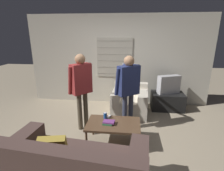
% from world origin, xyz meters
% --- Properties ---
extents(ground_plane, '(16.00, 16.00, 0.00)m').
position_xyz_m(ground_plane, '(0.00, 0.00, 0.00)').
color(ground_plane, gray).
extents(wall_back, '(5.20, 0.08, 2.55)m').
position_xyz_m(wall_back, '(-0.00, 2.03, 1.28)').
color(wall_back, '#BCB7A8').
rests_on(wall_back, ground_plane).
extents(couch_blue, '(1.94, 1.03, 0.84)m').
position_xyz_m(couch_blue, '(-0.32, -1.21, 0.33)').
color(couch_blue, '#4C3833').
rests_on(couch_blue, ground_plane).
extents(armchair_beige, '(0.94, 0.94, 0.76)m').
position_xyz_m(armchair_beige, '(0.37, 1.27, 0.32)').
color(armchair_beige, beige).
rests_on(armchair_beige, ground_plane).
extents(coffee_table, '(0.99, 0.62, 0.44)m').
position_xyz_m(coffee_table, '(0.08, -0.11, 0.40)').
color(coffee_table, brown).
rests_on(coffee_table, ground_plane).
extents(tv_stand, '(0.87, 0.55, 0.46)m').
position_xyz_m(tv_stand, '(1.40, 1.64, 0.23)').
color(tv_stand, black).
rests_on(tv_stand, ground_plane).
extents(tv, '(0.63, 0.41, 0.49)m').
position_xyz_m(tv, '(1.40, 1.64, 0.71)').
color(tv, '#B2B2B7').
rests_on(tv, tv_stand).
extents(person_left_standing, '(0.49, 0.79, 1.65)m').
position_xyz_m(person_left_standing, '(-0.65, 0.40, 1.04)').
color(person_left_standing, '#4C4233').
rests_on(person_left_standing, ground_plane).
extents(person_right_standing, '(0.54, 0.85, 1.62)m').
position_xyz_m(person_right_standing, '(0.32, 0.48, 1.03)').
color(person_right_standing, '#33384C').
rests_on(person_right_standing, ground_plane).
extents(book_stack, '(0.22, 0.16, 0.06)m').
position_xyz_m(book_stack, '(-0.01, -0.16, 0.47)').
color(book_stack, '#33754C').
rests_on(book_stack, coffee_table).
extents(soda_can, '(0.07, 0.07, 0.13)m').
position_xyz_m(soda_can, '(-0.10, 0.05, 0.50)').
color(soda_can, '#194C9E').
rests_on(soda_can, coffee_table).
extents(spare_remote, '(0.07, 0.14, 0.02)m').
position_xyz_m(spare_remote, '(-0.03, 0.11, 0.45)').
color(spare_remote, white).
rests_on(spare_remote, coffee_table).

